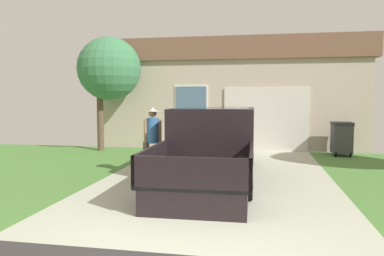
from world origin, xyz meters
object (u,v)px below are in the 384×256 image
person_with_hat (153,138)px  house_with_garage (235,94)px  handbag (156,173)px  neighbor_tree (107,69)px  wheeled_trash_bin (342,138)px  pickup_truck (213,145)px

person_with_hat → house_with_garage: bearing=56.6°
handbag → neighbor_tree: neighbor_tree is taller
neighbor_tree → person_with_hat: bearing=-54.3°
person_with_hat → wheeled_trash_bin: (5.12, 4.04, -0.32)m
person_with_hat → neighbor_tree: size_ratio=0.41×
neighbor_tree → pickup_truck: bearing=-41.4°
house_with_garage → pickup_truck: bearing=-89.9°
pickup_truck → handbag: size_ratio=13.23×
house_with_garage → wheeled_trash_bin: bearing=-45.5°
pickup_truck → neighbor_tree: bearing=137.8°
neighbor_tree → house_with_garage: bearing=42.6°
person_with_hat → wheeled_trash_bin: person_with_hat is taller
handbag → neighbor_tree: bearing=125.4°
pickup_truck → handbag: 1.49m
person_with_hat → pickup_truck: bearing=-16.8°
person_with_hat → handbag: size_ratio=3.90×
handbag → neighbor_tree: 5.81m
handbag → wheeled_trash_bin: (4.96, 4.31, 0.46)m
pickup_truck → house_with_garage: size_ratio=0.56×
neighbor_tree → wheeled_trash_bin: 8.24m
neighbor_tree → wheeled_trash_bin: bearing=1.1°
wheeled_trash_bin → person_with_hat: bearing=-141.7°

